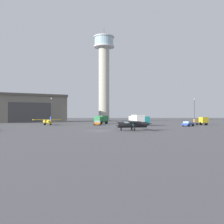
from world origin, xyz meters
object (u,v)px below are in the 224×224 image
(light_post_west, at_px, (194,109))
(light_post_east, at_px, (51,108))
(car_orange, at_px, (98,123))
(truck_box_green, at_px, (101,119))
(airplane_black, at_px, (133,124))
(control_tower, at_px, (104,71))
(truck_box_white, at_px, (137,120))
(airplane_yellow, at_px, (47,121))
(truck_flatbed_yellow, at_px, (201,121))
(car_blue, at_px, (188,124))

(light_post_west, bearing_deg, light_post_east, -177.13)
(car_orange, xyz_separation_m, light_post_west, (36.40, 19.36, 4.73))
(truck_box_green, bearing_deg, airplane_black, 36.94)
(control_tower, distance_m, light_post_east, 41.52)
(airplane_black, xyz_separation_m, truck_box_white, (3.79, 22.30, 0.43))
(control_tower, bearing_deg, light_post_west, -40.19)
(truck_box_green, bearing_deg, airplane_yellow, -30.68)
(truck_box_green, relative_size, truck_flatbed_yellow, 1.02)
(airplane_black, distance_m, truck_flatbed_yellow, 35.97)
(truck_box_green, bearing_deg, car_blue, 77.82)
(truck_box_green, height_order, light_post_west, light_post_west)
(control_tower, xyz_separation_m, airplane_black, (5.08, -75.44, -23.19))
(control_tower, xyz_separation_m, truck_flatbed_yellow, (29.03, -48.59, -23.32))
(car_orange, distance_m, light_post_east, 24.26)
(truck_box_white, relative_size, car_blue, 1.56)
(airplane_yellow, relative_size, truck_flatbed_yellow, 1.23)
(control_tower, relative_size, truck_box_green, 6.74)
(car_blue, height_order, light_post_west, light_post_west)
(truck_box_green, bearing_deg, car_orange, 21.52)
(airplane_yellow, height_order, car_blue, airplane_yellow)
(airplane_yellow, relative_size, car_blue, 1.76)
(airplane_yellow, distance_m, car_orange, 15.14)
(airplane_black, relative_size, light_post_east, 1.03)
(truck_box_green, bearing_deg, light_post_west, 131.30)
(airplane_yellow, xyz_separation_m, airplane_black, (22.53, -28.00, 0.12))
(airplane_black, relative_size, truck_box_white, 1.33)
(light_post_west, bearing_deg, car_orange, -152.00)
(car_blue, bearing_deg, control_tower, 61.04)
(light_post_west, bearing_deg, control_tower, 139.81)
(airplane_yellow, bearing_deg, car_blue, -133.54)
(airplane_yellow, distance_m, light_post_west, 54.96)
(airplane_black, xyz_separation_m, car_blue, (17.23, 18.50, -0.57))
(airplane_black, xyz_separation_m, light_post_west, (28.99, 46.66, 4.16))
(airplane_black, bearing_deg, light_post_east, -69.77)
(light_post_east, bearing_deg, truck_flatbed_yellow, -19.52)
(light_post_east, bearing_deg, airplane_yellow, -83.39)
(truck_flatbed_yellow, xyz_separation_m, car_blue, (-6.71, -8.35, -0.44))
(control_tower, relative_size, light_post_west, 4.86)
(car_orange, height_order, light_post_east, light_post_east)
(car_blue, bearing_deg, car_orange, 109.98)
(car_orange, height_order, light_post_west, light_post_west)
(car_blue, bearing_deg, truck_box_green, 89.87)
(light_post_west, xyz_separation_m, light_post_east, (-53.37, -2.68, 0.01))
(light_post_east, bearing_deg, airplane_black, -61.00)
(truck_box_green, relative_size, light_post_west, 0.72)
(airplane_yellow, bearing_deg, truck_box_green, -88.37)
(car_blue, relative_size, light_post_east, 0.50)
(truck_box_green, height_order, car_blue, truck_box_green)
(airplane_black, relative_size, light_post_west, 1.03)
(car_blue, xyz_separation_m, car_orange, (-24.64, 8.81, 0.00))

